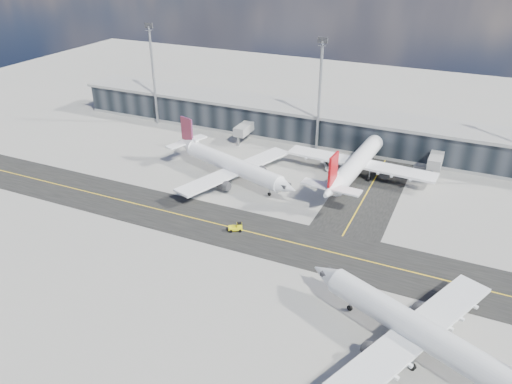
% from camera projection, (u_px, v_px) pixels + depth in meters
% --- Properties ---
extents(ground, '(300.00, 300.00, 0.00)m').
position_uv_depth(ground, '(234.00, 241.00, 92.81)').
color(ground, gray).
rests_on(ground, ground).
extents(taxiway_lanes, '(180.00, 63.00, 0.03)m').
position_uv_depth(taxiway_lanes, '(275.00, 218.00, 100.00)').
color(taxiway_lanes, black).
rests_on(taxiway_lanes, ground).
extents(terminal_concourse, '(152.00, 19.80, 8.80)m').
position_uv_depth(terminal_concourse, '(325.00, 127.00, 135.12)').
color(terminal_concourse, black).
rests_on(terminal_concourse, ground).
extents(floodlight_masts, '(102.50, 0.70, 28.90)m').
position_uv_depth(floodlight_masts, '(320.00, 92.00, 124.22)').
color(floodlight_masts, gray).
rests_on(floodlight_masts, ground).
extents(airliner_af, '(36.99, 31.94, 11.26)m').
position_uv_depth(airliner_af, '(231.00, 165.00, 114.15)').
color(airliner_af, white).
rests_on(airliner_af, ground).
extents(airliner_redtail, '(35.38, 41.50, 12.29)m').
position_uv_depth(airliner_redtail, '(358.00, 162.00, 114.68)').
color(airliner_redtail, white).
rests_on(airliner_redtail, ground).
extents(airliner_near, '(37.71, 32.55, 11.71)m').
position_uv_depth(airliner_near, '(426.00, 335.00, 65.67)').
color(airliner_near, silver).
rests_on(airliner_near, ground).
extents(baggage_tug, '(2.92, 2.35, 1.66)m').
position_uv_depth(baggage_tug, '(237.00, 227.00, 95.47)').
color(baggage_tug, '#FFF70D').
rests_on(baggage_tug, ground).
extents(service_van, '(4.78, 6.53, 1.65)m').
position_uv_depth(service_van, '(330.00, 165.00, 120.81)').
color(service_van, white).
rests_on(service_van, ground).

